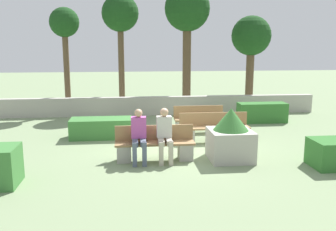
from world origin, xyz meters
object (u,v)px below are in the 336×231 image
object	(u,v)px
bench_right_side	(214,131)
tree_rightmost	(251,38)
planter_corner_left	(230,136)
person_seated_woman	(139,133)
tree_leftmost	(65,27)
person_seated_man	(165,132)
tree_center_left	(120,16)
tree_center_right	(187,12)
bench_left_side	(199,122)
bench_front	(155,147)

from	to	relation	value
bench_right_side	tree_rightmost	world-z (taller)	tree_rightmost
bench_right_side	planter_corner_left	bearing A→B (deg)	-102.22
person_seated_woman	tree_leftmost	world-z (taller)	tree_leftmost
person_seated_woman	person_seated_man	bearing A→B (deg)	0.19
tree_center_left	tree_leftmost	bearing A→B (deg)	-169.56
bench_right_side	tree_center_right	world-z (taller)	tree_center_right
bench_left_side	person_seated_woman	size ratio (longest dim) A/B	1.27
person_seated_woman	tree_rightmost	size ratio (longest dim) A/B	0.32
bench_left_side	tree_center_left	world-z (taller)	tree_center_left
person_seated_woman	planter_corner_left	distance (m)	2.35
tree_center_left	tree_rightmost	bearing A→B (deg)	2.48
person_seated_woman	planter_corner_left	bearing A→B (deg)	-0.81
bench_right_side	tree_center_right	distance (m)	7.22
bench_left_side	planter_corner_left	distance (m)	3.13
bench_left_side	bench_front	bearing A→B (deg)	-116.57
person_seated_woman	tree_center_left	xyz separation A→B (m)	(-0.51, 7.61, 3.36)
tree_center_right	planter_corner_left	bearing A→B (deg)	-90.65
bench_right_side	person_seated_man	bearing A→B (deg)	-146.04
bench_left_side	person_seated_woman	world-z (taller)	person_seated_woman
person_seated_man	tree_center_left	world-z (taller)	tree_center_left
tree_rightmost	tree_leftmost	bearing A→B (deg)	-175.27
tree_center_left	tree_center_right	bearing A→B (deg)	3.60
person_seated_woman	tree_center_right	world-z (taller)	tree_center_right
bench_front	bench_left_side	world-z (taller)	same
bench_front	tree_leftmost	distance (m)	8.41
bench_left_side	person_seated_man	size ratio (longest dim) A/B	1.26
tree_center_right	bench_left_side	bearing A→B (deg)	-93.63
person_seated_man	person_seated_woman	xyz separation A→B (m)	(-0.65, -0.00, -0.01)
planter_corner_left	tree_center_left	world-z (taller)	tree_center_left
bench_left_side	tree_center_right	size ratio (longest dim) A/B	0.31
person_seated_woman	planter_corner_left	size ratio (longest dim) A/B	1.00
person_seated_woman	tree_center_left	distance (m)	8.34
tree_center_left	tree_center_right	world-z (taller)	tree_center_right
person_seated_man	tree_rightmost	xyz separation A→B (m)	(4.78, 7.87, 2.44)
bench_left_side	person_seated_man	distance (m)	3.44
tree_leftmost	tree_rightmost	world-z (taller)	tree_leftmost
tree_leftmost	tree_center_right	distance (m)	5.34
bench_right_side	person_seated_man	size ratio (longest dim) A/B	1.56
person_seated_woman	bench_right_side	bearing A→B (deg)	36.82
bench_right_side	person_seated_woman	distance (m)	2.97
planter_corner_left	tree_center_right	bearing A→B (deg)	89.35
person_seated_woman	tree_leftmost	distance (m)	8.24
person_seated_woman	tree_rightmost	xyz separation A→B (m)	(5.43, 7.87, 2.45)
bench_left_side	bench_right_side	size ratio (longest dim) A/B	0.81
bench_right_side	tree_leftmost	bearing A→B (deg)	121.68
person_seated_man	tree_leftmost	xyz separation A→B (m)	(-3.47, 7.19, 2.86)
person_seated_man	person_seated_woman	bearing A→B (deg)	-179.81
planter_corner_left	bench_right_side	bearing A→B (deg)	89.75
tree_center_right	bench_front	bearing A→B (deg)	-104.83
bench_right_side	planter_corner_left	world-z (taller)	planter_corner_left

